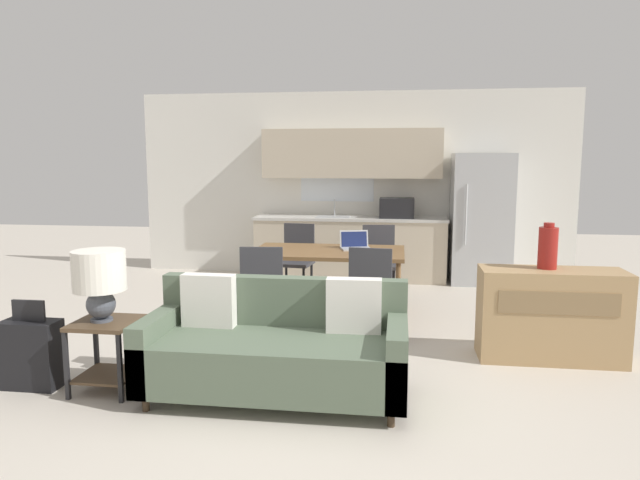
{
  "coord_description": "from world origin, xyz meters",
  "views": [
    {
      "loc": [
        0.7,
        -3.84,
        1.71
      ],
      "look_at": [
        -0.05,
        1.5,
        0.95
      ],
      "focal_mm": 32.0,
      "sensor_mm": 36.0,
      "label": 1
    }
  ],
  "objects_px": {
    "dining_chair_far_right": "(379,259)",
    "credenza": "(551,315)",
    "laptop": "(355,244)",
    "suitcase": "(32,353)",
    "side_table": "(107,344)",
    "dining_chair_far_left": "(296,257)",
    "vase": "(548,247)",
    "table_lamp": "(99,277)",
    "dining_chair_near_left": "(263,287)",
    "refrigerator": "(481,219)",
    "dining_table": "(328,255)",
    "dining_chair_near_right": "(372,289)",
    "couch": "(277,349)"
  },
  "relations": [
    {
      "from": "dining_table",
      "to": "dining_chair_far_left",
      "type": "bearing_deg",
      "value": 120.7
    },
    {
      "from": "side_table",
      "to": "vase",
      "type": "bearing_deg",
      "value": 19.4
    },
    {
      "from": "dining_chair_far_right",
      "to": "dining_chair_far_left",
      "type": "bearing_deg",
      "value": 173.55
    },
    {
      "from": "refrigerator",
      "to": "dining_chair_near_left",
      "type": "height_order",
      "value": "refrigerator"
    },
    {
      "from": "dining_chair_far_right",
      "to": "suitcase",
      "type": "bearing_deg",
      "value": -133.51
    },
    {
      "from": "dining_table",
      "to": "dining_chair_far_left",
      "type": "distance_m",
      "value": 1.02
    },
    {
      "from": "refrigerator",
      "to": "side_table",
      "type": "relative_size",
      "value": 3.38
    },
    {
      "from": "refrigerator",
      "to": "couch",
      "type": "bearing_deg",
      "value": -115.38
    },
    {
      "from": "couch",
      "to": "credenza",
      "type": "xyz_separation_m",
      "value": [
        2.16,
        1.05,
        0.05
      ]
    },
    {
      "from": "dining_chair_far_left",
      "to": "suitcase",
      "type": "xyz_separation_m",
      "value": [
        -1.45,
        -3.17,
        -0.24
      ]
    },
    {
      "from": "table_lamp",
      "to": "dining_chair_far_left",
      "type": "height_order",
      "value": "table_lamp"
    },
    {
      "from": "laptop",
      "to": "credenza",
      "type": "bearing_deg",
      "value": -51.91
    },
    {
      "from": "dining_table",
      "to": "table_lamp",
      "type": "height_order",
      "value": "table_lamp"
    },
    {
      "from": "table_lamp",
      "to": "dining_chair_near_left",
      "type": "xyz_separation_m",
      "value": [
        0.88,
        1.39,
        -0.36
      ]
    },
    {
      "from": "dining_chair_near_left",
      "to": "laptop",
      "type": "distance_m",
      "value": 1.33
    },
    {
      "from": "couch",
      "to": "credenza",
      "type": "height_order",
      "value": "couch"
    },
    {
      "from": "dining_table",
      "to": "table_lamp",
      "type": "relative_size",
      "value": 3.12
    },
    {
      "from": "dining_chair_near_right",
      "to": "credenza",
      "type": "bearing_deg",
      "value": 174.83
    },
    {
      "from": "credenza",
      "to": "side_table",
      "type": "bearing_deg",
      "value": -161.56
    },
    {
      "from": "couch",
      "to": "side_table",
      "type": "bearing_deg",
      "value": -175.72
    },
    {
      "from": "vase",
      "to": "laptop",
      "type": "xyz_separation_m",
      "value": [
        -1.74,
        1.22,
        -0.19
      ]
    },
    {
      "from": "vase",
      "to": "suitcase",
      "type": "height_order",
      "value": "vase"
    },
    {
      "from": "refrigerator",
      "to": "dining_chair_far_left",
      "type": "xyz_separation_m",
      "value": [
        -2.39,
        -1.13,
        -0.4
      ]
    },
    {
      "from": "dining_table",
      "to": "dining_chair_near_right",
      "type": "height_order",
      "value": "dining_chair_near_right"
    },
    {
      "from": "dining_chair_far_left",
      "to": "laptop",
      "type": "relative_size",
      "value": 2.4
    },
    {
      "from": "refrigerator",
      "to": "vase",
      "type": "height_order",
      "value": "refrigerator"
    },
    {
      "from": "dining_chair_near_right",
      "to": "laptop",
      "type": "distance_m",
      "value": 1.02
    },
    {
      "from": "side_table",
      "to": "credenza",
      "type": "distance_m",
      "value": 3.62
    },
    {
      "from": "dining_chair_near_right",
      "to": "side_table",
      "type": "bearing_deg",
      "value": 44.09
    },
    {
      "from": "credenza",
      "to": "laptop",
      "type": "distance_m",
      "value": 2.22
    },
    {
      "from": "dining_chair_far_left",
      "to": "laptop",
      "type": "bearing_deg",
      "value": -34.78
    },
    {
      "from": "suitcase",
      "to": "vase",
      "type": "bearing_deg",
      "value": 17.08
    },
    {
      "from": "dining_chair_far_left",
      "to": "vase",
      "type": "bearing_deg",
      "value": -29.94
    },
    {
      "from": "refrigerator",
      "to": "dining_chair_near_left",
      "type": "relative_size",
      "value": 1.98
    },
    {
      "from": "dining_chair_far_right",
      "to": "credenza",
      "type": "bearing_deg",
      "value": -57.28
    },
    {
      "from": "dining_table",
      "to": "laptop",
      "type": "bearing_deg",
      "value": 26.71
    },
    {
      "from": "couch",
      "to": "dining_chair_near_right",
      "type": "xyz_separation_m",
      "value": [
        0.62,
        1.37,
        0.16
      ]
    },
    {
      "from": "couch",
      "to": "vase",
      "type": "relative_size",
      "value": 4.76
    },
    {
      "from": "refrigerator",
      "to": "credenza",
      "type": "relative_size",
      "value": 1.51
    },
    {
      "from": "dining_table",
      "to": "dining_chair_near_left",
      "type": "distance_m",
      "value": 1.04
    },
    {
      "from": "laptop",
      "to": "suitcase",
      "type": "distance_m",
      "value": 3.36
    },
    {
      "from": "vase",
      "to": "dining_chair_near_right",
      "type": "relative_size",
      "value": 0.43
    },
    {
      "from": "dining_chair_far_right",
      "to": "laptop",
      "type": "relative_size",
      "value": 2.4
    },
    {
      "from": "dining_table",
      "to": "credenza",
      "type": "bearing_deg",
      "value": -28.74
    },
    {
      "from": "side_table",
      "to": "laptop",
      "type": "distance_m",
      "value": 2.96
    },
    {
      "from": "credenza",
      "to": "laptop",
      "type": "xyz_separation_m",
      "value": [
        -1.78,
        1.27,
        0.39
      ]
    },
    {
      "from": "dining_table",
      "to": "laptop",
      "type": "distance_m",
      "value": 0.33
    },
    {
      "from": "dining_chair_near_left",
      "to": "laptop",
      "type": "relative_size",
      "value": 2.4
    },
    {
      "from": "credenza",
      "to": "dining_chair_far_right",
      "type": "bearing_deg",
      "value": 127.96
    },
    {
      "from": "side_table",
      "to": "laptop",
      "type": "bearing_deg",
      "value": 55.59
    }
  ]
}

